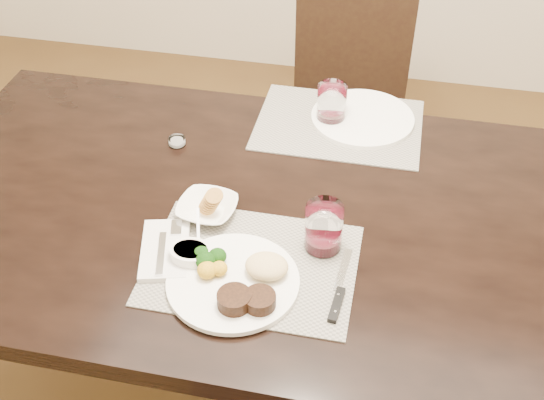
% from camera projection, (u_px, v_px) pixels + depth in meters
% --- Properties ---
extents(ground_plane, '(4.50, 4.50, 0.00)m').
position_uv_depth(ground_plane, '(298.00, 395.00, 2.12)').
color(ground_plane, '#432C15').
rests_on(ground_plane, ground).
extents(dining_table, '(2.00, 1.00, 0.75)m').
position_uv_depth(dining_table, '(304.00, 241.00, 1.69)').
color(dining_table, black).
rests_on(dining_table, ground).
extents(chair_far, '(0.42, 0.42, 0.90)m').
position_uv_depth(chair_far, '(346.00, 99.00, 2.48)').
color(chair_far, black).
rests_on(chair_far, ground).
extents(placemat_near, '(0.46, 0.34, 0.00)m').
position_uv_depth(placemat_near, '(252.00, 265.00, 1.51)').
color(placemat_near, gray).
rests_on(placemat_near, dining_table).
extents(placemat_far, '(0.46, 0.34, 0.00)m').
position_uv_depth(placemat_far, '(339.00, 125.00, 1.92)').
color(placemat_far, gray).
rests_on(placemat_far, dining_table).
extents(dinner_plate, '(0.29, 0.29, 0.05)m').
position_uv_depth(dinner_plate, '(239.00, 281.00, 1.45)').
color(dinner_plate, white).
rests_on(dinner_plate, placemat_near).
extents(napkin_fork, '(0.15, 0.21, 0.02)m').
position_uv_depth(napkin_fork, '(165.00, 249.00, 1.53)').
color(napkin_fork, white).
rests_on(napkin_fork, placemat_near).
extents(steak_knife, '(0.03, 0.22, 0.01)m').
position_uv_depth(steak_knife, '(338.00, 296.00, 1.43)').
color(steak_knife, silver).
rests_on(steak_knife, placemat_near).
extents(cracker_bowl, '(0.15, 0.15, 0.06)m').
position_uv_depth(cracker_bowl, '(207.00, 208.00, 1.62)').
color(cracker_bowl, white).
rests_on(cracker_bowl, placemat_near).
extents(sauce_ramekin, '(0.10, 0.14, 0.08)m').
position_uv_depth(sauce_ramekin, '(191.00, 254.00, 1.50)').
color(sauce_ramekin, white).
rests_on(sauce_ramekin, placemat_near).
extents(wine_glass_near, '(0.08, 0.08, 0.12)m').
position_uv_depth(wine_glass_near, '(324.00, 229.00, 1.52)').
color(wine_glass_near, white).
rests_on(wine_glass_near, placemat_near).
extents(far_plate, '(0.29, 0.29, 0.01)m').
position_uv_depth(far_plate, '(362.00, 118.00, 1.93)').
color(far_plate, white).
rests_on(far_plate, placemat_far).
extents(wine_glass_far, '(0.08, 0.08, 0.11)m').
position_uv_depth(wine_glass_far, '(331.00, 106.00, 1.90)').
color(wine_glass_far, white).
rests_on(wine_glass_far, placemat_far).
extents(salt_cellar, '(0.05, 0.05, 0.02)m').
position_uv_depth(salt_cellar, '(177.00, 142.00, 1.85)').
color(salt_cellar, white).
rests_on(salt_cellar, dining_table).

